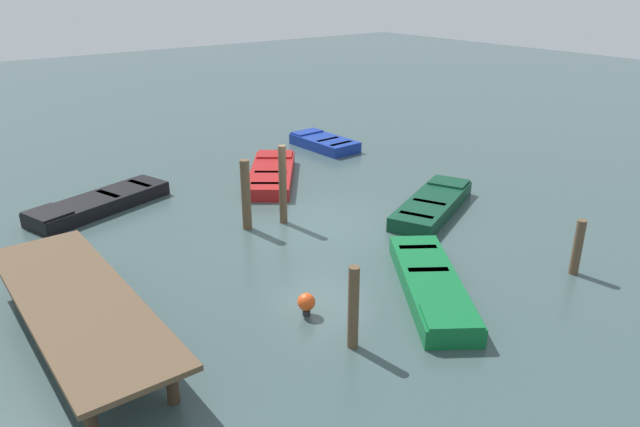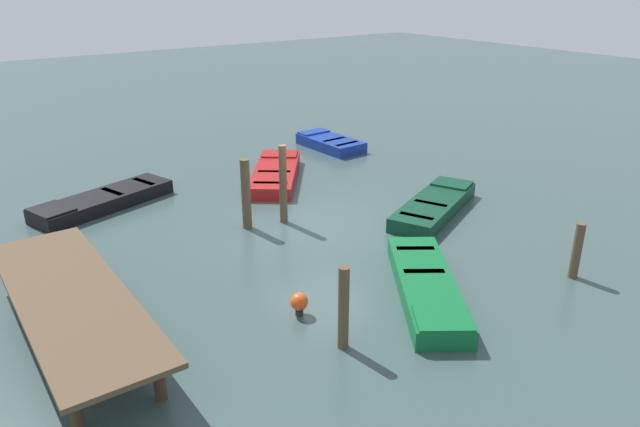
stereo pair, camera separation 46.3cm
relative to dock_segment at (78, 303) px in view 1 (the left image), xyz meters
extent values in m
plane|color=#384C4C|center=(1.72, -6.79, -0.85)|extent=(80.00, 80.00, 0.00)
cube|color=brown|center=(0.00, 0.00, 0.05)|extent=(6.24, 1.87, 0.10)
cylinder|color=#3C2E20|center=(2.50, 0.62, -0.42)|extent=(0.20, 0.20, 0.85)
cylinder|color=#3C2E20|center=(2.49, -0.66, -0.42)|extent=(0.20, 0.20, 0.85)
cylinder|color=#3C2E20|center=(-2.49, 0.66, -0.42)|extent=(0.20, 0.20, 0.85)
cylinder|color=#3C2E20|center=(-2.50, -0.62, -0.42)|extent=(0.20, 0.20, 0.85)
cube|color=#0C3823|center=(0.57, -9.94, -0.65)|extent=(2.71, 4.07, 0.40)
cube|color=maroon|center=(0.57, -9.94, -0.51)|extent=(2.23, 3.42, 0.04)
cube|color=#0C3823|center=(1.20, -11.34, -0.42)|extent=(1.34, 1.23, 0.06)
cube|color=maroon|center=(0.45, -9.68, -0.47)|extent=(0.94, 0.57, 0.04)
cube|color=maroon|center=(0.01, -8.69, -0.47)|extent=(0.94, 0.57, 0.04)
cube|color=maroon|center=(5.67, -7.82, -0.65)|extent=(4.02, 3.53, 0.40)
cube|color=black|center=(5.67, -7.82, -0.51)|extent=(3.36, 2.92, 0.04)
cube|color=maroon|center=(6.92, -8.78, -0.42)|extent=(1.44, 1.50, 0.06)
cube|color=black|center=(5.43, -7.63, -0.47)|extent=(0.80, 0.95, 0.04)
cube|color=black|center=(4.55, -6.95, -0.47)|extent=(0.80, 0.95, 0.04)
cube|color=#0F602D|center=(-2.60, -6.45, -0.65)|extent=(4.06, 3.30, 0.40)
cube|color=orange|center=(-2.60, -6.45, -0.51)|extent=(3.40, 2.74, 0.04)
cube|color=#0F602D|center=(-3.93, -5.52, -0.42)|extent=(1.33, 1.36, 0.06)
cube|color=#B06E1E|center=(-2.34, -6.63, -0.47)|extent=(0.67, 0.84, 0.04)
cube|color=#B06E1E|center=(-1.40, -7.28, -0.47)|extent=(0.67, 0.84, 0.04)
cube|color=black|center=(6.49, -2.48, -0.65)|extent=(2.38, 4.27, 0.40)
cube|color=gray|center=(6.49, -2.48, -0.51)|extent=(1.94, 3.61, 0.04)
cube|color=black|center=(6.02, -0.95, -0.42)|extent=(1.32, 1.19, 0.06)
cube|color=#776E5D|center=(6.58, -2.77, -0.47)|extent=(0.98, 0.47, 0.04)
cube|color=#776E5D|center=(6.91, -3.85, -0.47)|extent=(0.98, 0.47, 0.04)
cube|color=navy|center=(7.67, -11.57, -0.65)|extent=(2.82, 1.45, 0.40)
cube|color=silver|center=(7.67, -11.57, -0.51)|extent=(2.40, 1.14, 0.04)
cube|color=navy|center=(8.75, -11.53, -0.42)|extent=(0.66, 1.23, 0.06)
cube|color=#A4A49F|center=(7.46, -11.58, -0.47)|extent=(0.24, 1.05, 0.04)
cube|color=#A4A49F|center=(6.70, -11.61, -0.47)|extent=(0.24, 1.05, 0.04)
cylinder|color=brown|center=(-3.96, -9.69, -0.20)|extent=(0.21, 0.21, 1.31)
cylinder|color=brown|center=(2.50, -6.13, 0.24)|extent=(0.21, 0.21, 2.17)
cylinder|color=brown|center=(2.74, -5.13, 0.10)|extent=(0.25, 0.25, 1.90)
cylinder|color=brown|center=(-3.08, -3.86, -0.03)|extent=(0.20, 0.20, 1.63)
cylinder|color=#262626|center=(-1.70, -3.82, -0.79)|extent=(0.16, 0.16, 0.12)
sphere|color=#E54C19|center=(-1.70, -3.82, -0.55)|extent=(0.36, 0.36, 0.36)
camera|label=1|loc=(-9.97, 2.19, 5.50)|focal=33.35mm
camera|label=2|loc=(-10.25, 1.81, 5.50)|focal=33.35mm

